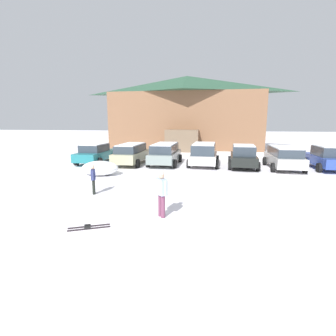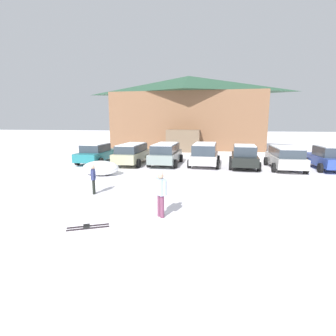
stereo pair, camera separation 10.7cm
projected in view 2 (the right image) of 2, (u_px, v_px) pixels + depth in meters
The scene contains 13 objects.
ground at pixel (151, 270), 6.08m from camera, with size 160.00×160.00×0.00m, color white.
ski_lodge at pixel (188, 112), 32.64m from camera, with size 18.71×9.55×8.77m.
parked_teal_hatchback at pixel (97, 153), 21.26m from camera, with size 2.24×4.66×1.59m.
parked_beige_suv at pixel (132, 153), 20.58m from camera, with size 2.20×4.76×1.62m.
parked_grey_wagon at pixel (166, 153), 20.41m from camera, with size 2.33×4.72×1.66m.
parked_white_suv at pixel (205, 154), 19.93m from camera, with size 2.40×4.40×1.72m.
parked_black_sedan at pixel (244, 156), 19.13m from camera, with size 2.35×4.35×1.67m.
parked_silver_wagon at pixel (285, 157), 18.52m from camera, with size 2.26×4.65×1.60m.
parked_blue_hatchback at pixel (329, 158), 18.33m from camera, with size 2.17×4.30×1.69m.
skier_adult_in_blue_parka at pixel (161, 191), 9.28m from camera, with size 0.46×0.48×1.67m.
skier_teen_in_navy_coat at pixel (93, 177), 12.25m from camera, with size 0.31×0.49×1.41m.
pair_of_skis at pixel (88, 227), 8.49m from camera, with size 1.33×0.82×0.08m.
plowed_snow_pile at pixel (101, 168), 16.61m from camera, with size 2.32×1.85×0.90m, color white.
Camera 2 is at (1.28, -5.42, 3.43)m, focal length 28.00 mm.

